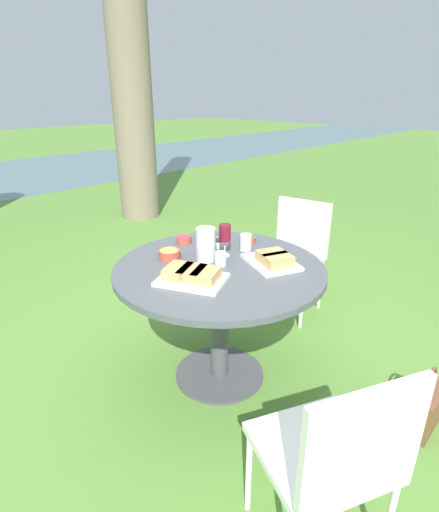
# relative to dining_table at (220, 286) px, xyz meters

# --- Properties ---
(ground_plane) EXTENTS (40.00, 40.00, 0.00)m
(ground_plane) POSITION_rel_dining_table_xyz_m (0.00, 0.00, -0.63)
(ground_plane) COLOR #5B8C38
(tree_trunk_far) EXTENTS (0.53, 0.53, 5.00)m
(tree_trunk_far) POSITION_rel_dining_table_xyz_m (1.79, 3.27, 1.87)
(tree_trunk_far) COLOR #7F705B
(tree_trunk_far) RESTS_ON ground_plane
(dining_table) EXTENTS (1.20, 1.20, 0.76)m
(dining_table) POSITION_rel_dining_table_xyz_m (0.00, 0.00, 0.00)
(dining_table) COLOR #4C4C51
(dining_table) RESTS_ON ground_plane
(chair_near_left) EXTENTS (0.58, 0.57, 0.89)m
(chair_near_left) POSITION_rel_dining_table_xyz_m (-0.50, -1.02, -0.10)
(chair_near_left) COLOR white
(chair_near_left) RESTS_ON ground_plane
(chair_near_right) EXTENTS (0.48, 0.50, 0.89)m
(chair_near_right) POSITION_rel_dining_table_xyz_m (1.06, 0.17, -0.10)
(chair_near_right) COLOR white
(chair_near_right) RESTS_ON ground_plane
(water_pitcher) EXTENTS (0.12, 0.11, 0.20)m
(water_pitcher) POSITION_rel_dining_table_xyz_m (0.01, 0.12, 0.23)
(water_pitcher) COLOR silver
(water_pitcher) RESTS_ON dining_table
(wine_glass) EXTENTS (0.07, 0.07, 0.20)m
(wine_glass) POSITION_rel_dining_table_xyz_m (0.13, 0.08, 0.27)
(wine_glass) COLOR silver
(wine_glass) RESTS_ON dining_table
(platter_bread_main) EXTENTS (0.37, 0.41, 0.07)m
(platter_bread_main) POSITION_rel_dining_table_xyz_m (-0.24, -0.03, 0.16)
(platter_bread_main) COLOR white
(platter_bread_main) RESTS_ON dining_table
(platter_charcuterie) EXTENTS (0.35, 0.39, 0.08)m
(platter_charcuterie) POSITION_rel_dining_table_xyz_m (0.21, -0.21, 0.16)
(platter_charcuterie) COLOR white
(platter_charcuterie) RESTS_ON dining_table
(bowl_fries) EXTENTS (0.13, 0.13, 0.05)m
(bowl_fries) POSITION_rel_dining_table_xyz_m (-0.12, 0.29, 0.16)
(bowl_fries) COLOR #B74733
(bowl_fries) RESTS_ON dining_table
(bowl_salad) EXTENTS (0.10, 0.10, 0.04)m
(bowl_salad) POSITION_rel_dining_table_xyz_m (0.41, 0.13, 0.15)
(bowl_salad) COLOR #B74733
(bowl_salad) RESTS_ON dining_table
(bowl_olives) EXTENTS (0.12, 0.12, 0.04)m
(bowl_olives) POSITION_rel_dining_table_xyz_m (0.23, 0.22, 0.15)
(bowl_olives) COLOR silver
(bowl_olives) RESTS_ON dining_table
(bowl_dip_red) EXTENTS (0.09, 0.09, 0.05)m
(bowl_dip_red) POSITION_rel_dining_table_xyz_m (0.11, 0.42, 0.16)
(bowl_dip_red) COLOR #B74733
(bowl_dip_red) RESTS_ON dining_table
(cup_water_near) EXTENTS (0.07, 0.07, 0.08)m
(cup_water_near) POSITION_rel_dining_table_xyz_m (0.01, 0.00, 0.17)
(cup_water_near) COLOR silver
(cup_water_near) RESTS_ON dining_table
(cup_water_far) EXTENTS (0.07, 0.07, 0.10)m
(cup_water_far) POSITION_rel_dining_table_xyz_m (0.29, 0.05, 0.18)
(cup_water_far) COLOR silver
(cup_water_far) RESTS_ON dining_table
(handbag) EXTENTS (0.30, 0.14, 0.37)m
(handbag) POSITION_rel_dining_table_xyz_m (0.44, -1.07, -0.50)
(handbag) COLOR brown
(handbag) RESTS_ON ground_plane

